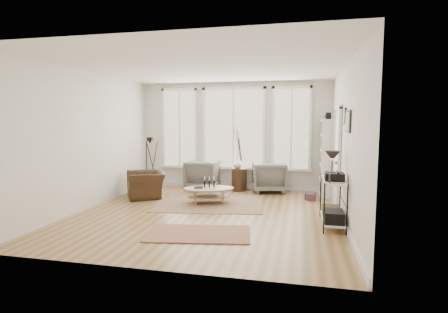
% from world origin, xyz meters
% --- Properties ---
extents(room, '(5.50, 5.54, 2.90)m').
position_xyz_m(room, '(0.02, 0.03, 1.43)').
color(room, '#A57B49').
rests_on(room, ground).
extents(bay_window, '(4.14, 0.12, 2.24)m').
position_xyz_m(bay_window, '(0.00, 2.71, 1.61)').
color(bay_window, tan).
rests_on(bay_window, ground).
extents(door, '(0.09, 1.06, 2.22)m').
position_xyz_m(door, '(2.57, 1.15, 1.12)').
color(door, silver).
rests_on(door, ground).
extents(bookcase, '(0.31, 0.85, 2.06)m').
position_xyz_m(bookcase, '(2.44, 2.23, 0.96)').
color(bookcase, white).
rests_on(bookcase, ground).
extents(low_shelf, '(0.38, 1.08, 1.30)m').
position_xyz_m(low_shelf, '(2.38, -0.30, 0.51)').
color(low_shelf, white).
rests_on(low_shelf, ground).
extents(wall_art, '(0.04, 0.88, 0.44)m').
position_xyz_m(wall_art, '(2.58, -0.27, 1.88)').
color(wall_art, black).
rests_on(wall_art, ground).
extents(rug_main, '(2.61, 2.10, 0.01)m').
position_xyz_m(rug_main, '(-0.20, 0.83, 0.01)').
color(rug_main, brown).
rests_on(rug_main, ground).
extents(rug_runner, '(1.82, 1.20, 0.01)m').
position_xyz_m(rug_runner, '(0.18, -1.29, 0.01)').
color(rug_runner, brown).
rests_on(rug_runner, ground).
extents(coffee_table, '(1.30, 1.05, 0.52)m').
position_xyz_m(coffee_table, '(-0.21, 0.84, 0.28)').
color(coffee_table, '#A2835F').
rests_on(coffee_table, ground).
extents(armchair_left, '(0.86, 0.88, 0.79)m').
position_xyz_m(armchair_left, '(-0.80, 2.45, 0.40)').
color(armchair_left, slate).
rests_on(armchair_left, ground).
extents(armchair_right, '(1.00, 1.02, 0.78)m').
position_xyz_m(armchair_right, '(1.00, 2.45, 0.39)').
color(armchair_right, slate).
rests_on(armchair_right, ground).
extents(side_table, '(0.40, 0.40, 1.68)m').
position_xyz_m(side_table, '(0.21, 2.41, 0.81)').
color(side_table, '#332011').
rests_on(side_table, ground).
extents(vase, '(0.28, 0.28, 0.25)m').
position_xyz_m(vase, '(0.17, 2.45, 0.73)').
color(vase, silver).
rests_on(vase, side_table).
extents(accent_chair, '(1.26, 1.22, 0.63)m').
position_xyz_m(accent_chair, '(-1.88, 1.14, 0.31)').
color(accent_chair, '#332011').
rests_on(accent_chair, ground).
extents(tripod_camera, '(0.50, 0.50, 1.42)m').
position_xyz_m(tripod_camera, '(-2.16, 2.06, 0.65)').
color(tripod_camera, black).
rests_on(tripod_camera, ground).
extents(book_stack_near, '(0.27, 0.31, 0.16)m').
position_xyz_m(book_stack_near, '(2.05, 1.75, 0.08)').
color(book_stack_near, maroon).
rests_on(book_stack_near, ground).
extents(book_stack_far, '(0.23, 0.27, 0.16)m').
position_xyz_m(book_stack_far, '(2.05, 1.68, 0.08)').
color(book_stack_far, maroon).
rests_on(book_stack_far, ground).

